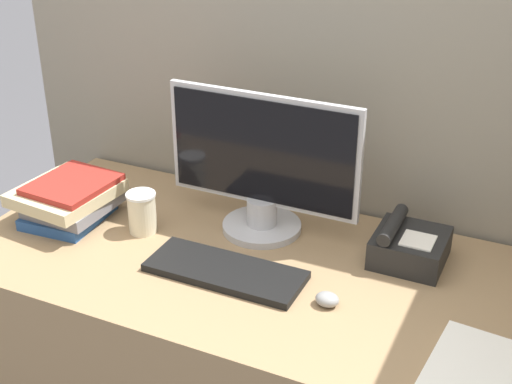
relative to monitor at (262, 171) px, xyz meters
name	(u,v)px	position (x,y,z in m)	size (l,w,h in m)	color
cubicle_panel_rear	(321,172)	(0.08, 0.24, -0.09)	(2.01, 0.04, 1.65)	gray
desk	(264,374)	(0.08, -0.17, -0.55)	(1.61, 0.74, 0.73)	#937551
monitor	(262,171)	(0.00, 0.00, 0.00)	(0.55, 0.22, 0.40)	#B7B7BC
keyboard	(225,271)	(0.01, -0.25, -0.17)	(0.40, 0.16, 0.02)	black
mouse	(327,299)	(0.29, -0.26, -0.17)	(0.06, 0.05, 0.03)	gray
coffee_cup	(142,212)	(-0.30, -0.15, -0.12)	(0.08, 0.08, 0.12)	beige
book_stack	(70,199)	(-0.52, -0.18, -0.12)	(0.26, 0.28, 0.12)	#264C8C
desk_telephone	(409,246)	(0.41, 0.01, -0.14)	(0.18, 0.18, 0.11)	black
paper_pile	(476,374)	(0.65, -0.37, -0.17)	(0.22, 0.29, 0.02)	white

